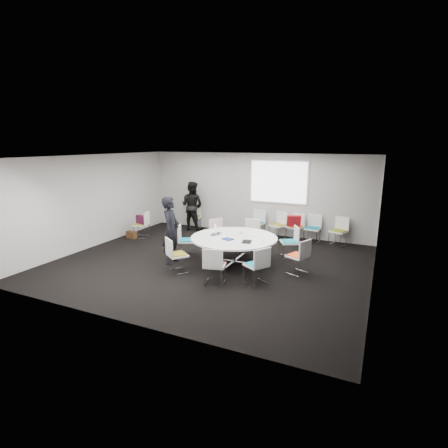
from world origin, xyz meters
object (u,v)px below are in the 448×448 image
at_px(chair_ring_e, 187,246).
at_px(cup, 241,233).
at_px(chair_ring_b, 289,248).
at_px(chair_back_a, 257,228).
at_px(maroon_bag, 141,219).
at_px(chair_back_c, 295,232).
at_px(chair_back_d, 312,234).
at_px(chair_ring_g, 215,272).
at_px(chair_back_b, 278,230).
at_px(chair_back_e, 338,237).
at_px(chair_spare_left, 142,229).
at_px(chair_ring_d, 219,239).
at_px(chair_ring_f, 177,261).
at_px(chair_ring_a, 298,263).
at_px(person_back, 192,206).
at_px(chair_person_back, 194,221).
at_px(person_main, 171,230).
at_px(laptop, 217,234).
at_px(chair_ring_c, 252,240).
at_px(conference_table, 234,244).
at_px(brown_bag, 132,235).
at_px(chair_ring_h, 257,272).

xyz_separation_m(chair_ring_e, cup, (1.54, 0.30, 0.50)).
distance_m(chair_ring_b, chair_back_a, 2.43).
bearing_deg(cup, maroon_bag, 168.93).
bearing_deg(chair_back_c, chair_back_d, -153.19).
height_order(chair_ring_g, chair_back_b, same).
relative_size(chair_back_e, maroon_bag, 2.20).
bearing_deg(chair_spare_left, chair_ring_e, -131.37).
relative_size(chair_ring_d, chair_back_c, 1.00).
xyz_separation_m(chair_ring_e, chair_ring_f, (0.45, -1.21, 0.00)).
height_order(chair_ring_a, chair_back_e, same).
bearing_deg(chair_back_b, chair_back_c, -156.54).
bearing_deg(person_back, chair_ring_d, 140.08).
height_order(chair_ring_g, chair_person_back, same).
height_order(chair_ring_f, person_main, person_main).
bearing_deg(chair_ring_f, person_main, 170.27).
xyz_separation_m(chair_ring_a, chair_ring_f, (-2.74, -1.16, 0.00)).
height_order(chair_spare_left, maroon_bag, chair_spare_left).
bearing_deg(chair_ring_a, chair_back_d, 27.41).
bearing_deg(laptop, cup, -48.36).
bearing_deg(chair_ring_c, chair_back_a, -88.60).
bearing_deg(chair_ring_a, person_main, 124.22).
xyz_separation_m(conference_table, chair_ring_f, (-1.03, -1.17, -0.27)).
distance_m(chair_back_a, cup, 2.69).
distance_m(conference_table, brown_bag, 4.23).
relative_size(chair_ring_b, chair_back_c, 1.00).
bearing_deg(person_main, chair_ring_h, -112.53).
bearing_deg(chair_ring_g, chair_person_back, 110.25).
distance_m(chair_ring_f, chair_ring_h, 2.04).
height_order(chair_ring_d, chair_person_back, same).
bearing_deg(conference_table, chair_ring_e, 178.39).
relative_size(chair_spare_left, cup, 9.78).
height_order(chair_ring_b, chair_back_c, same).
distance_m(chair_ring_d, chair_back_e, 3.75).
bearing_deg(chair_back_c, chair_back_b, 23.99).
bearing_deg(chair_ring_c, brown_bag, -3.48).
distance_m(conference_table, chair_back_e, 3.75).
relative_size(chair_back_a, chair_back_d, 1.00).
relative_size(chair_back_b, laptop, 2.44).
bearing_deg(chair_back_a, chair_back_c, -174.43).
distance_m(chair_ring_f, maroon_bag, 3.67).
bearing_deg(conference_table, chair_person_back, 134.05).
xyz_separation_m(chair_ring_h, chair_back_e, (1.29, 3.99, 0.00)).
xyz_separation_m(conference_table, chair_back_b, (0.35, 2.94, -0.27)).
bearing_deg(brown_bag, maroon_bag, 46.16).
height_order(chair_back_d, person_back, person_back).
bearing_deg(chair_back_a, chair_ring_e, 75.30).
bearing_deg(chair_back_b, person_main, 85.65).
relative_size(chair_ring_e, brown_bag, 2.44).
bearing_deg(laptop, maroon_bag, 84.10).
bearing_deg(chair_ring_h, chair_ring_d, 75.30).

